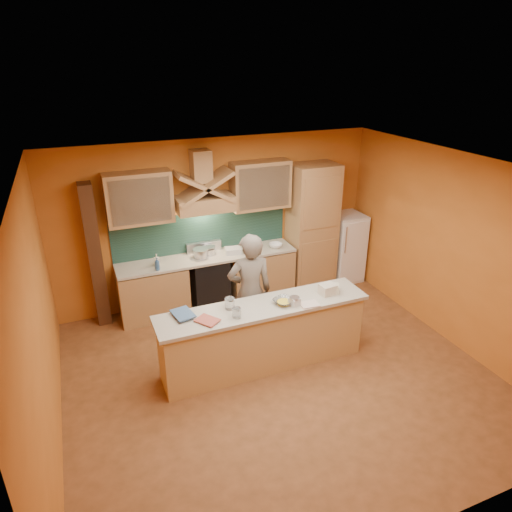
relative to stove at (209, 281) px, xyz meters
name	(u,v)px	position (x,y,z in m)	size (l,w,h in m)	color
floor	(279,375)	(0.30, -2.20, -0.45)	(5.50, 5.00, 0.01)	brown
ceiling	(284,172)	(0.30, -2.20, 2.35)	(5.50, 5.00, 0.01)	white
wall_back	(218,221)	(0.30, 0.30, 0.95)	(5.50, 0.02, 2.80)	#C86F27
wall_front	(418,421)	(0.30, -4.70, 0.95)	(5.50, 0.02, 2.80)	#C86F27
wall_left	(39,330)	(-2.45, -2.20, 0.95)	(0.02, 5.00, 2.80)	#C86F27
wall_right	(453,250)	(3.05, -2.20, 0.95)	(0.02, 5.00, 2.80)	#C86F27
base_cabinet_left	(153,292)	(-0.95, 0.00, -0.02)	(1.10, 0.60, 0.86)	tan
base_cabinet_right	(260,273)	(0.95, 0.00, -0.02)	(1.10, 0.60, 0.86)	tan
counter_top	(208,257)	(0.00, 0.00, 0.45)	(3.00, 0.62, 0.04)	#B6AC9A
stove	(209,281)	(0.00, 0.00, 0.00)	(0.60, 0.58, 0.90)	black
backsplash	(202,232)	(0.00, 0.28, 0.80)	(3.00, 0.03, 0.70)	#193831
range_hood	(204,203)	(0.00, 0.05, 1.37)	(0.92, 0.50, 0.24)	tan
hood_chimney	(201,166)	(0.00, 0.15, 1.95)	(0.30, 0.30, 0.50)	tan
upper_cabinet_left	(139,198)	(-1.00, 0.12, 1.55)	(1.00, 0.35, 0.80)	tan
upper_cabinet_right	(260,185)	(1.00, 0.12, 1.55)	(1.00, 0.35, 0.80)	tan
pantry_column	(312,228)	(1.95, 0.00, 0.70)	(0.80, 0.60, 2.30)	tan
fridge	(345,247)	(2.70, 0.00, 0.20)	(0.58, 0.60, 1.30)	white
trim_column_left	(95,256)	(-1.75, 0.15, 0.70)	(0.20, 0.30, 2.30)	#472816
island_body	(263,338)	(0.20, -1.90, -0.01)	(2.80, 0.55, 0.88)	tan
island_top	(264,307)	(0.20, -1.90, 0.47)	(2.90, 0.62, 0.05)	#B6AC9A
person	(250,292)	(0.21, -1.38, 0.44)	(0.65, 0.43, 1.78)	#70665B
pot_large	(201,255)	(-0.13, -0.02, 0.53)	(0.21, 0.21, 0.15)	#BCBBC3
pot_small	(209,252)	(0.04, 0.07, 0.51)	(0.21, 0.21, 0.13)	silver
soap_bottle_a	(157,260)	(-0.85, -0.04, 0.56)	(0.08, 0.09, 0.19)	white
soap_bottle_b	(157,264)	(-0.88, -0.22, 0.57)	(0.08, 0.08, 0.21)	#305685
bowl_back	(276,246)	(1.20, -0.09, 0.51)	(0.23, 0.23, 0.07)	white
dish_rack	(233,251)	(0.43, -0.04, 0.52)	(0.26, 0.20, 0.09)	silver
book_lower	(202,324)	(-0.69, -2.06, 0.51)	(0.21, 0.28, 0.03)	#B54F40
book_upper	(174,317)	(-0.97, -1.78, 0.53)	(0.24, 0.32, 0.02)	#40618D
jar_large	(230,303)	(-0.24, -1.80, 0.57)	(0.13, 0.13, 0.16)	white
jar_small	(237,313)	(-0.23, -2.04, 0.56)	(0.11, 0.11, 0.13)	silver
kitchen_scale	(294,302)	(0.58, -2.04, 0.55)	(0.13, 0.13, 0.10)	silver
mixing_bowl	(284,301)	(0.47, -1.95, 0.53)	(0.27, 0.27, 0.07)	white
cloth	(309,304)	(0.77, -2.11, 0.50)	(0.25, 0.19, 0.02)	beige
grocery_bag_a	(328,289)	(1.15, -1.93, 0.57)	(0.22, 0.18, 0.14)	beige
grocery_bag_b	(332,288)	(1.23, -1.91, 0.56)	(0.20, 0.15, 0.12)	beige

